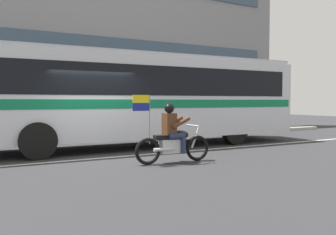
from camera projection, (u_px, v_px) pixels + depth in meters
The scene contains 7 objects.
ground_plane at pixel (95, 155), 10.48m from camera, with size 60.00×60.00×0.00m, color #2B2B2D.
sidewalk_curb at pixel (59, 137), 14.93m from camera, with size 28.00×3.80×0.15m, color #A39E93.
lane_center_stripe at pixel (101, 158), 9.95m from camera, with size 26.60×0.14×0.01m, color silver.
office_building_facade at pixel (47, 10), 16.65m from camera, with size 28.00×0.89×11.85m.
transit_bus at pixel (142, 94), 12.44m from camera, with size 11.97×2.83×3.22m.
motorcycle_with_rider at pixel (173, 138), 9.18m from camera, with size 2.19×0.64×1.78m.
fire_hydrant at pixel (141, 126), 15.56m from camera, with size 0.22×0.30×0.75m.
Camera 1 is at (-3.12, -10.17, 1.63)m, focal length 37.52 mm.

